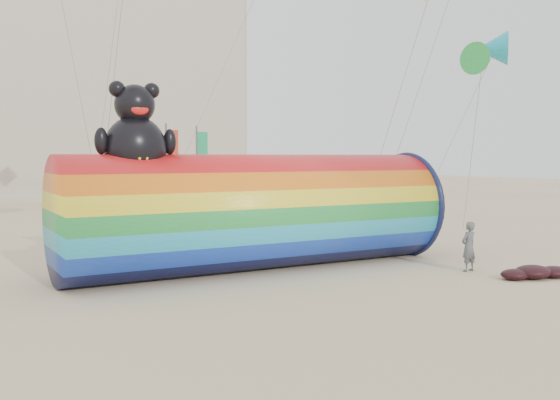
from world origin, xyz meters
TOP-DOWN VIEW (x-y plane):
  - ground at (0.00, 0.00)m, footprint 160.00×160.00m
  - windsock_assembly at (1.03, 3.87)m, footprint 12.78×3.89m
  - kite_handler at (6.58, 0.08)m, footprint 0.62×0.45m
  - fabric_bundle at (7.57, -1.69)m, footprint 2.62×1.35m
  - festival_banners at (-0.36, 15.05)m, footprint 11.46×1.63m

SIDE VIEW (x-z plane):
  - ground at x=0.00m, z-range 0.00..0.00m
  - fabric_bundle at x=7.57m, z-range -0.03..0.37m
  - kite_handler at x=6.58m, z-range 0.00..1.59m
  - windsock_assembly at x=1.03m, z-range -0.99..4.90m
  - festival_banners at x=-0.36m, z-range 0.04..5.24m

